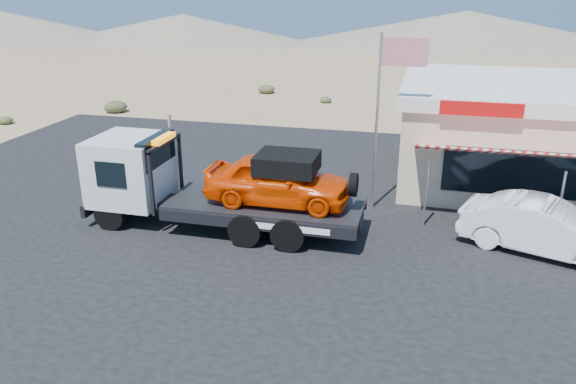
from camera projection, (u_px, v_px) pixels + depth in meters
name	position (u px, v px, depth m)	size (l,w,h in m)	color
ground	(200.00, 248.00, 16.93)	(120.00, 120.00, 0.00)	#8B704F
asphalt_lot	(288.00, 216.00, 19.19)	(32.00, 24.00, 0.02)	black
tow_truck	(216.00, 181.00, 17.82)	(8.78, 2.60, 2.93)	black
white_sedan	(545.00, 228.00, 16.38)	(1.66, 4.75, 1.57)	white
jerky_store	(535.00, 132.00, 21.97)	(10.40, 9.97, 3.90)	#C7B597
flagpole	(385.00, 103.00, 18.55)	(1.55, 0.10, 6.00)	#99999E
distant_hills	(298.00, 30.00, 68.49)	(126.00, 48.00, 4.20)	#726B59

